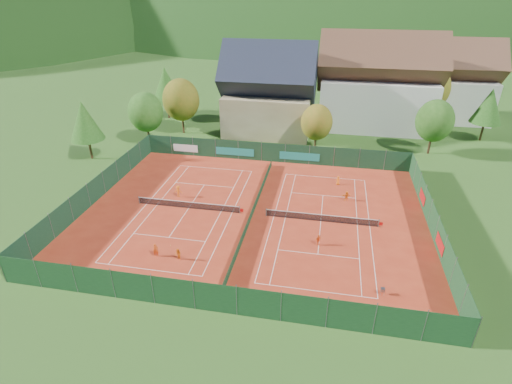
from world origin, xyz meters
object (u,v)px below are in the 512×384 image
object	(u,v)px
chalet	(269,95)
player_left_far	(178,191)
hotel_block_b	(448,85)
player_left_mid	(178,255)
hotel_block_a	(377,88)
player_right_far_a	(338,180)
ball_hopper	(383,290)
player_right_far_b	(347,196)
player_left_near	(156,250)
player_right_near	(318,240)

from	to	relation	value
chalet	player_left_far	xyz separation A→B (m)	(-7.23, -27.41, -5.84)
hotel_block_b	player_left_mid	xyz separation A→B (m)	(-35.56, -53.92, -5.96)
hotel_block_a	hotel_block_b	xyz separation A→B (m)	(14.00, 8.00, -0.76)
chalet	player_right_far_a	size ratio (longest dim) A/B	12.51
hotel_block_b	player_left_far	world-z (taller)	hotel_block_b
ball_hopper	player_right_far_a	bearing A→B (deg)	100.84
player_right_far_a	player_right_far_b	distance (m)	4.42
chalet	player_left_near	world-z (taller)	chalet
hotel_block_b	player_right_far_b	size ratio (longest dim) A/B	13.49
hotel_block_a	player_right_far_a	world-z (taller)	hotel_block_a
ball_hopper	player_left_near	distance (m)	21.91
hotel_block_a	player_left_mid	xyz separation A→B (m)	(-21.56, -45.92, -6.72)
hotel_block_a	player_left_far	world-z (taller)	hotel_block_a
ball_hopper	player_right_far_b	xyz separation A→B (m)	(-2.96, 16.86, 0.09)
hotel_block_b	hotel_block_a	bearing A→B (deg)	-150.26
player_left_near	player_left_mid	world-z (taller)	player_left_near
chalet	player_right_near	xyz separation A→B (m)	(10.91, -34.74, -5.99)
player_left_near	player_right_far_a	size ratio (longest dim) A/B	1.13
ball_hopper	player_left_mid	distance (m)	19.48
chalet	player_left_mid	size ratio (longest dim) A/B	12.24
player_left_mid	player_right_far_a	size ratio (longest dim) A/B	1.02
hotel_block_b	player_right_far_a	xyz separation A→B (m)	(-20.18, -34.11, -5.97)
player_right_far_b	player_left_mid	bearing A→B (deg)	27.19
chalet	player_left_mid	distance (m)	40.44
chalet	player_right_near	distance (m)	36.90
hotel_block_a	player_right_near	bearing A→B (deg)	-101.23
player_right_far_a	player_right_far_b	xyz separation A→B (m)	(1.09, -4.29, -0.01)
player_left_near	player_left_far	world-z (taller)	player_left_far
ball_hopper	player_left_near	size ratio (longest dim) A/B	0.55
chalet	player_left_near	size ratio (longest dim) A/B	11.12
hotel_block_a	chalet	bearing A→B (deg)	-162.47
player_left_near	player_right_far_a	bearing A→B (deg)	21.60
player_left_far	player_right_far_a	bearing A→B (deg)	-163.28
hotel_block_b	player_right_far_a	size ratio (longest dim) A/B	13.35
hotel_block_a	player_left_near	bearing A→B (deg)	-117.67
player_left_mid	player_left_far	size ratio (longest dim) A/B	0.84
player_left_mid	player_right_near	xyz separation A→B (m)	(13.48, 5.17, -0.03)
hotel_block_a	player_right_far_a	distance (m)	27.67
hotel_block_a	player_right_far_b	world-z (taller)	hotel_block_a
ball_hopper	player_right_far_a	distance (m)	21.53
ball_hopper	player_left_far	world-z (taller)	player_left_far
chalet	hotel_block_a	bearing A→B (deg)	17.53
hotel_block_b	player_left_far	size ratio (longest dim) A/B	11.00
player_left_near	player_right_near	bearing A→B (deg)	-8.73
player_right_near	player_left_near	bearing A→B (deg)	151.87
chalet	ball_hopper	distance (m)	44.99
hotel_block_b	player_right_far_a	distance (m)	40.08
ball_hopper	player_left_far	distance (m)	27.80
hotel_block_b	player_right_near	world-z (taller)	hotel_block_b
player_left_near	player_right_near	distance (m)	16.66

